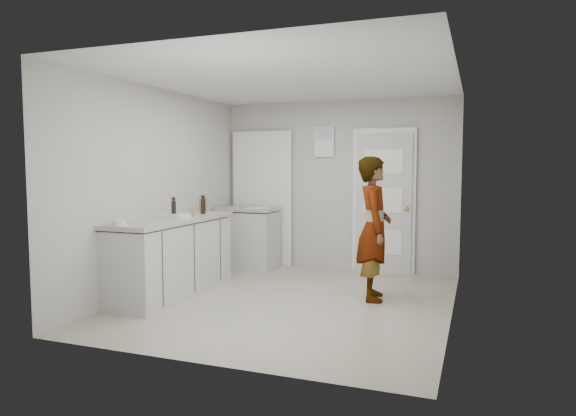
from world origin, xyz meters
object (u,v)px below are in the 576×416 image
at_px(person, 374,228).
at_px(oil_cruet_b, 174,208).
at_px(egg_bowl, 119,223).
at_px(cake_mix_box, 204,204).
at_px(baking_dish, 175,216).
at_px(spice_jar, 194,213).
at_px(oil_cruet_a, 203,205).

bearing_deg(person, oil_cruet_b, 91.58).
relative_size(person, egg_bowl, 11.48).
xyz_separation_m(oil_cruet_b, egg_bowl, (-0.12, -0.84, -0.09)).
bearing_deg(cake_mix_box, baking_dish, -73.36).
bearing_deg(oil_cruet_b, egg_bowl, -98.18).
xyz_separation_m(spice_jar, baking_dish, (-0.12, -0.24, -0.01)).
distance_m(cake_mix_box, egg_bowl, 1.74).
distance_m(spice_jar, oil_cruet_b, 0.31).
height_order(person, baking_dish, person).
height_order(person, egg_bowl, person).
height_order(person, cake_mix_box, person).
bearing_deg(oil_cruet_a, baking_dish, -97.17).
bearing_deg(baking_dish, egg_bowl, -96.80).
xyz_separation_m(oil_cruet_a, oil_cruet_b, (-0.05, -0.60, 0.00)).
bearing_deg(oil_cruet_a, oil_cruet_b, -95.20).
distance_m(cake_mix_box, baking_dish, 0.87).
xyz_separation_m(person, oil_cruet_a, (-2.22, -0.02, 0.22)).
height_order(oil_cruet_a, baking_dish, oil_cruet_a).
bearing_deg(egg_bowl, spice_jar, 78.83).
bearing_deg(baking_dish, oil_cruet_a, 82.83).
height_order(person, oil_cruet_b, person).
height_order(cake_mix_box, egg_bowl, cake_mix_box).
relative_size(spice_jar, oil_cruet_b, 0.29).
xyz_separation_m(spice_jar, egg_bowl, (-0.22, -1.12, -0.01)).
height_order(person, spice_jar, person).
distance_m(spice_jar, oil_cruet_a, 0.33).
bearing_deg(egg_bowl, baking_dish, 83.20).
relative_size(person, oil_cruet_b, 6.54).
bearing_deg(oil_cruet_a, egg_bowl, -96.94).
xyz_separation_m(person, oil_cruet_b, (-2.27, -0.62, 0.22)).
bearing_deg(person, baking_dish, 90.35).
relative_size(cake_mix_box, oil_cruet_b, 0.75).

